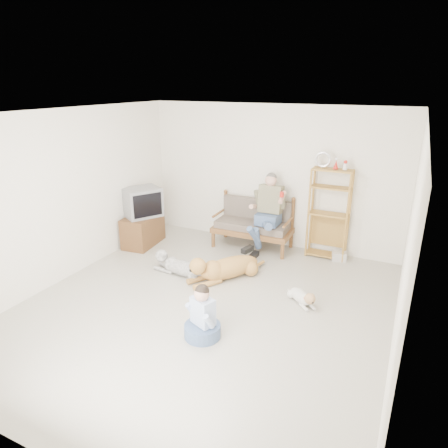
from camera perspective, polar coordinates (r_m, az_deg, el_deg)
The scene contains 17 objects.
floor at distance 5.89m, azimuth -2.85°, elevation -11.79°, with size 5.50×5.50×0.00m, color beige.
ceiling at distance 5.03m, azimuth -3.39°, elevation 15.44°, with size 5.50×5.50×0.00m, color white.
wall_back at distance 7.74m, azimuth 6.75°, elevation 6.71°, with size 5.00×5.00×0.00m, color white.
wall_front at distance 3.40m, azimuth -26.47°, elevation -13.03°, with size 5.00×5.00×0.00m, color white.
wall_left at distance 6.82m, azimuth -21.91°, elevation 3.64°, with size 5.50×5.50×0.00m, color white.
wall_right at distance 4.72m, azimuth 24.68°, elevation -3.59°, with size 5.50×5.50×0.00m, color white.
loveseat at distance 7.77m, azimuth 4.27°, elevation 0.19°, with size 1.52×0.74×0.95m.
man at distance 7.38m, azimuth 5.81°, elevation 0.79°, with size 0.57×0.82×1.32m.
etagere at distance 7.40m, azimuth 14.72°, elevation 1.54°, with size 0.73×0.32×1.94m.
book_stack at distance 7.56m, azimuth 16.12°, elevation -4.45°, with size 0.25×0.18×0.16m, color silver.
tv_stand at distance 8.06m, azimuth -11.53°, elevation -0.82°, with size 0.59×0.95×0.60m.
crt_tv at distance 7.87m, azimuth -11.60°, elevation 3.09°, with size 0.80×0.84×0.55m.
wall_outlet at distance 8.49m, azimuth -1.55°, elevation 0.63°, with size 0.12×0.02×0.08m, color white.
golden_retriever at distance 6.57m, azimuth -0.09°, elevation -6.30°, with size 0.96×1.38×0.47m.
shaggy_dog at distance 6.79m, azimuth -6.48°, elevation -5.95°, with size 1.22×0.34×0.36m.
terrier at distance 6.02m, azimuth 11.23°, elevation -10.23°, with size 0.55×0.51×0.26m.
child at distance 5.16m, azimuth -3.09°, elevation -13.28°, with size 0.47×0.47×0.74m.
Camera 1 is at (2.43, -4.40, 3.07)m, focal length 32.00 mm.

